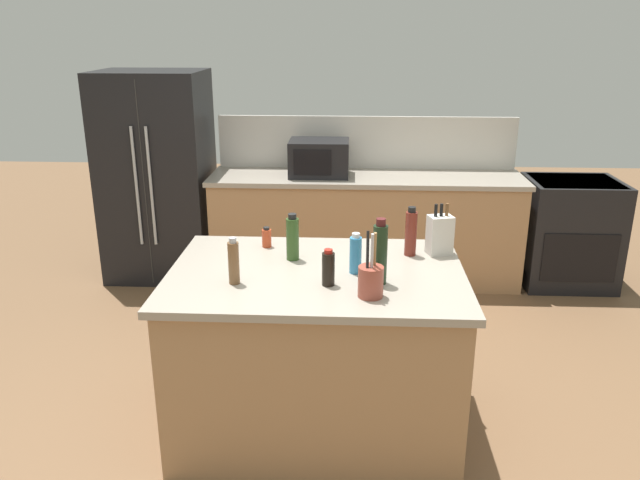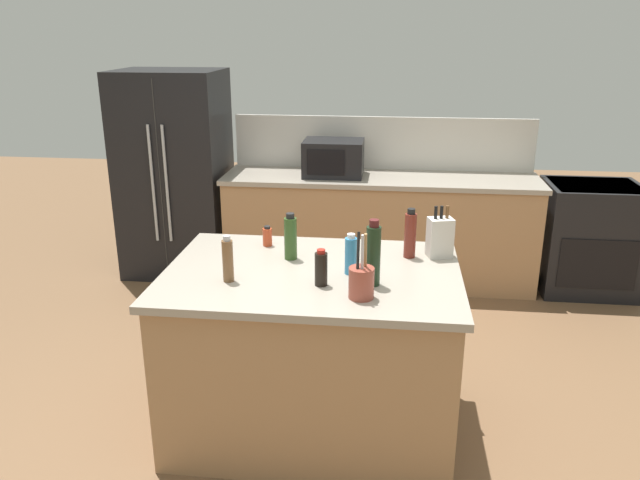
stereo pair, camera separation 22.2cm
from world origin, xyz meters
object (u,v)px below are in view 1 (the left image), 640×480
soy_sauce_bottle (328,268)px  microwave (319,158)px  olive_oil_bottle (293,238)px  pepper_grinder (234,262)px  refrigerator (158,176)px  range_oven (569,232)px  vinegar_bottle (411,233)px  wine_bottle (380,253)px  utensil_crock (371,280)px  dish_soap_bottle (356,254)px  spice_jar_paprika (267,238)px  knife_block (440,234)px

soy_sauce_bottle → microwave: bearing=94.1°
olive_oil_bottle → pepper_grinder: 0.43m
refrigerator → soy_sauce_bottle: size_ratio=9.65×
range_oven → vinegar_bottle: size_ratio=3.32×
wine_bottle → vinegar_bottle: 0.45m
olive_oil_bottle → soy_sauce_bottle: size_ratio=1.39×
utensil_crock → dish_soap_bottle: (-0.07, 0.30, 0.02)m
wine_bottle → soy_sauce_bottle: bearing=-171.7°
olive_oil_bottle → range_oven: bearing=42.8°
dish_soap_bottle → utensil_crock: bearing=-76.6°
wine_bottle → soy_sauce_bottle: wine_bottle is taller
range_oven → dish_soap_bottle: 2.94m
wine_bottle → vinegar_bottle: (0.19, 0.41, -0.03)m
microwave → spice_jar_paprika: size_ratio=4.23×
refrigerator → olive_oil_bottle: size_ratio=6.95×
wine_bottle → olive_oil_bottle: wine_bottle is taller
utensil_crock → vinegar_bottle: 0.63m
microwave → pepper_grinder: microwave is taller
utensil_crock → dish_soap_bottle: bearing=103.4°
pepper_grinder → range_oven: bearing=44.2°
vinegar_bottle → dish_soap_bottle: 0.42m
refrigerator → vinegar_bottle: refrigerator is taller
utensil_crock → soy_sauce_bottle: bearing=148.0°
microwave → olive_oil_bottle: size_ratio=1.93×
microwave → soy_sauce_bottle: size_ratio=2.68×
microwave → olive_oil_bottle: (-0.03, -2.03, -0.03)m
refrigerator → spice_jar_paprika: size_ratio=15.21×
vinegar_bottle → pepper_grinder: bearing=-153.4°
microwave → refrigerator: bearing=177.9°
wine_bottle → dish_soap_bottle: bearing=131.5°
refrigerator → pepper_grinder: 2.69m
pepper_grinder → soy_sauce_bottle: bearing=0.2°
refrigerator → range_oven: 3.61m
knife_block → soy_sauce_bottle: 0.77m
dish_soap_bottle → soy_sauce_bottle: size_ratio=1.15×
microwave → dish_soap_bottle: (0.31, -2.21, -0.05)m
spice_jar_paprika → dish_soap_bottle: 0.63m
range_oven → dish_soap_bottle: size_ratio=4.29×
range_oven → dish_soap_bottle: (-1.86, -2.21, 0.57)m
spice_jar_paprika → knife_block: bearing=-3.9°
range_oven → spice_jar_paprika: 3.04m
vinegar_bottle → pepper_grinder: (-0.90, -0.45, -0.02)m
pepper_grinder → soy_sauce_bottle: (0.47, 0.00, -0.02)m
range_oven → knife_block: (-1.39, -1.90, 0.59)m
spice_jar_paprika → dish_soap_bottle: size_ratio=0.55×
range_oven → soy_sauce_bottle: 3.15m
microwave → dish_soap_bottle: bearing=-82.1°
vinegar_bottle → refrigerator: bearing=135.7°
microwave → pepper_grinder: 2.40m
vinegar_bottle → soy_sauce_bottle: (-0.44, -0.45, -0.04)m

